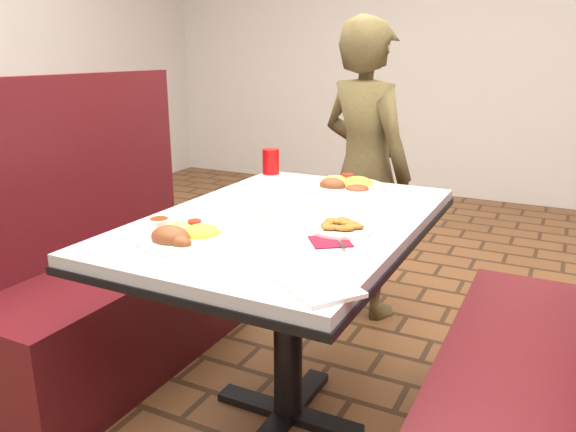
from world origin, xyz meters
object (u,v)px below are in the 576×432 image
Objects in this scene: booth_bench_right at (541,396)px; red_tumbler at (271,161)px; near_dinner_plate at (183,231)px; diner_person at (365,171)px; booth_bench_left at (112,290)px; dining_table at (288,244)px; plantain_plate at (340,227)px; far_dinner_plate at (346,182)px.

booth_bench_right reaches higher than red_tumbler.
diner_person is at bearing 87.08° from near_dinner_plate.
booth_bench_left is 0.86m from near_dinner_plate.
dining_table is 1.01× the size of booth_bench_left.
booth_bench_right is 1.36m from red_tumbler.
diner_person is (-0.08, 0.97, 0.05)m from dining_table.
diner_person reaches higher than booth_bench_left.
plantain_plate is 1.72× the size of red_tumbler.
red_tumbler reaches higher than dining_table.
dining_table is 4.57× the size of near_dinner_plate.
dining_table is 0.40m from near_dinner_plate.
far_dinner_plate reaches higher than dining_table.
booth_bench_right is at bearing 0.00° from dining_table.
near_dinner_plate is 0.46m from plantain_plate.
red_tumbler is (0.44, 0.54, 0.47)m from booth_bench_left.
plantain_plate reaches higher than dining_table.
near_dinner_plate is (-0.95, -0.35, 0.45)m from booth_bench_right.
dining_table is at bearing 0.00° from booth_bench_left.
booth_bench_right is 0.85× the size of diner_person.
red_tumbler is (-0.21, 0.89, 0.02)m from near_dinner_plate.
diner_person is 1.33m from near_dinner_plate.
near_dinner_plate reaches higher than plantain_plate.
near_dinner_plate is 0.88× the size of far_dinner_plate.
far_dinner_plate is (0.03, 0.43, 0.12)m from dining_table.
far_dinner_plate is (0.18, 0.77, -0.00)m from near_dinner_plate.
diner_person is at bearing 132.10° from booth_bench_right.
booth_bench_right is 0.73m from plantain_plate.
plantain_plate is at bearing -70.58° from far_dinner_plate.
dining_table is 0.86m from booth_bench_left.
near_dinner_plate is at bearing -113.18° from dining_table.
red_tumbler reaches higher than near_dinner_plate.
booth_bench_left reaches higher than plantain_plate.
near_dinner_plate is (0.65, -0.35, 0.45)m from booth_bench_left.
booth_bench_left is 0.84m from red_tumbler.
diner_person reaches higher than near_dinner_plate.
plantain_plate is (0.17, -0.49, -0.02)m from far_dinner_plate.
far_dinner_plate is 0.41m from red_tumbler.
far_dinner_plate is 2.79× the size of red_tumbler.
red_tumbler is (-0.39, 0.12, 0.03)m from far_dinner_plate.
booth_bench_left is 4.00× the size of far_dinner_plate.
diner_person reaches higher than plantain_plate.
dining_table is at bearing -56.54° from red_tumbler.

